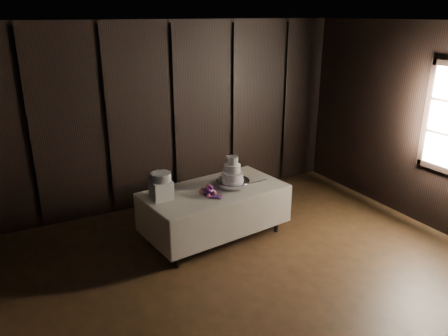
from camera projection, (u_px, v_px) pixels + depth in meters
The scene contains 8 objects.
room at pixel (309, 185), 4.26m from camera, with size 6.08×7.08×3.08m.
display_table at pixel (215, 211), 6.22m from camera, with size 2.11×1.28×0.76m.
cake_stand at pixel (233, 183), 6.20m from camera, with size 0.48×0.48×0.09m, color silver.
wedding_cake at pixel (232, 172), 6.11m from camera, with size 0.33×0.30×0.36m.
bouquet at pixel (208, 191), 5.89m from camera, with size 0.27×0.37×0.18m, color #D5516E, non-canonical shape.
box_pedestal at pixel (161, 190), 5.76m from camera, with size 0.26×0.26×0.25m, color white.
small_cake at pixel (161, 177), 5.70m from camera, with size 0.27×0.27×0.11m, color white.
cake_knife at pixel (254, 183), 6.33m from camera, with size 0.37×0.02×0.01m, color silver.
Camera 1 is at (-2.59, -3.11, 3.10)m, focal length 35.00 mm.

